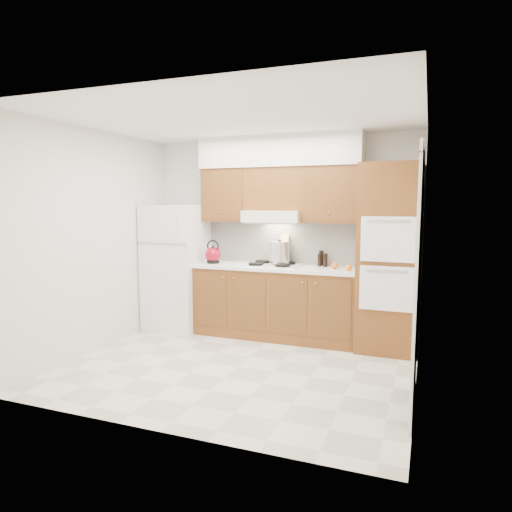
{
  "coord_description": "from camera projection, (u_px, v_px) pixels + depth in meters",
  "views": [
    {
      "loc": [
        1.86,
        -4.34,
        1.75
      ],
      "look_at": [
        0.04,
        0.45,
        1.15
      ],
      "focal_mm": 32.0,
      "sensor_mm": 36.0,
      "label": 1
    }
  ],
  "objects": [
    {
      "name": "floor",
      "position": [
        238.0,
        367.0,
        4.89
      ],
      "size": [
        3.6,
        3.6,
        0.0
      ],
      "primitive_type": "plane",
      "color": "beige",
      "rests_on": "ground"
    },
    {
      "name": "ceiling",
      "position": [
        237.0,
        118.0,
        4.59
      ],
      "size": [
        3.6,
        3.6,
        0.0
      ],
      "primitive_type": "plane",
      "color": "white",
      "rests_on": "wall_back"
    },
    {
      "name": "wall_back",
      "position": [
        281.0,
        236.0,
        6.13
      ],
      "size": [
        3.6,
        0.02,
        2.6
      ],
      "primitive_type": "cube",
      "color": "silver",
      "rests_on": "floor"
    },
    {
      "name": "wall_left",
      "position": [
        97.0,
        241.0,
        5.37
      ],
      "size": [
        0.02,
        3.0,
        2.6
      ],
      "primitive_type": "cube",
      "color": "silver",
      "rests_on": "floor"
    },
    {
      "name": "wall_right",
      "position": [
        421.0,
        253.0,
        4.1
      ],
      "size": [
        0.02,
        3.0,
        2.6
      ],
      "primitive_type": "cube",
      "color": "silver",
      "rests_on": "floor"
    },
    {
      "name": "fridge",
      "position": [
        177.0,
        267.0,
        6.34
      ],
      "size": [
        0.75,
        0.72,
        1.72
      ],
      "primitive_type": "cube",
      "color": "white",
      "rests_on": "floor"
    },
    {
      "name": "base_cabinets",
      "position": [
        275.0,
        303.0,
        5.94
      ],
      "size": [
        2.11,
        0.6,
        0.9
      ],
      "primitive_type": "cube",
      "color": "brown",
      "rests_on": "floor"
    },
    {
      "name": "countertop",
      "position": [
        275.0,
        267.0,
        5.88
      ],
      "size": [
        2.13,
        0.62,
        0.04
      ],
      "primitive_type": "cube",
      "color": "white",
      "rests_on": "base_cabinets"
    },
    {
      "name": "backsplash",
      "position": [
        282.0,
        242.0,
        6.12
      ],
      "size": [
        2.11,
        0.03,
        0.56
      ],
      "primitive_type": "cube",
      "color": "white",
      "rests_on": "countertop"
    },
    {
      "name": "oven_cabinet",
      "position": [
        389.0,
        258.0,
        5.34
      ],
      "size": [
        0.7,
        0.65,
        2.2
      ],
      "primitive_type": "cube",
      "color": "brown",
      "rests_on": "floor"
    },
    {
      "name": "upper_cab_left",
      "position": [
        227.0,
        195.0,
        6.16
      ],
      "size": [
        0.63,
        0.33,
        0.7
      ],
      "primitive_type": "cube",
      "color": "brown",
      "rests_on": "wall_back"
    },
    {
      "name": "upper_cab_right",
      "position": [
        332.0,
        195.0,
        5.66
      ],
      "size": [
        0.73,
        0.33,
        0.7
      ],
      "primitive_type": "cube",
      "color": "brown",
      "rests_on": "wall_back"
    },
    {
      "name": "range_hood",
      "position": [
        274.0,
        216.0,
        5.9
      ],
      "size": [
        0.75,
        0.45,
        0.15
      ],
      "primitive_type": "cube",
      "color": "silver",
      "rests_on": "wall_back"
    },
    {
      "name": "upper_cab_over_hood",
      "position": [
        276.0,
        189.0,
        5.91
      ],
      "size": [
        0.75,
        0.33,
        0.55
      ],
      "primitive_type": "cube",
      "color": "brown",
      "rests_on": "range_hood"
    },
    {
      "name": "soffit",
      "position": [
        279.0,
        152.0,
        5.83
      ],
      "size": [
        2.13,
        0.36,
        0.4
      ],
      "primitive_type": "cube",
      "color": "silver",
      "rests_on": "wall_back"
    },
    {
      "name": "cooktop",
      "position": [
        272.0,
        265.0,
        5.91
      ],
      "size": [
        0.74,
        0.5,
        0.01
      ],
      "primitive_type": "cube",
      "color": "white",
      "rests_on": "countertop"
    },
    {
      "name": "doorway",
      "position": [
        417.0,
        287.0,
        3.81
      ],
      "size": [
        0.02,
        0.9,
        2.1
      ],
      "primitive_type": "cube",
      "color": "black",
      "rests_on": "floor"
    },
    {
      "name": "wall_clock",
      "position": [
        424.0,
        162.0,
        4.52
      ],
      "size": [
        0.02,
        0.3,
        0.3
      ],
      "primitive_type": "cylinder",
      "rotation": [
        0.0,
        1.57,
        0.0
      ],
      "color": "#3F3833",
      "rests_on": "wall_right"
    },
    {
      "name": "kettle",
      "position": [
        213.0,
        255.0,
        6.11
      ],
      "size": [
        0.24,
        0.24,
        0.21
      ],
      "primitive_type": "sphere",
      "rotation": [
        0.0,
        0.0,
        0.16
      ],
      "color": "maroon",
      "rests_on": "countertop"
    },
    {
      "name": "cutting_board",
      "position": [
        279.0,
        248.0,
        6.11
      ],
      "size": [
        0.31,
        0.19,
        0.38
      ],
      "primitive_type": "cube",
      "rotation": [
        -0.21,
        0.0,
        -0.36
      ],
      "color": "tan",
      "rests_on": "countertop"
    },
    {
      "name": "stock_pot",
      "position": [
        280.0,
        253.0,
        5.9
      ],
      "size": [
        0.34,
        0.34,
        0.27
      ],
      "primitive_type": "cylinder",
      "rotation": [
        0.0,
        0.0,
        -0.39
      ],
      "color": "silver",
      "rests_on": "cooktop"
    },
    {
      "name": "condiment_a",
      "position": [
        321.0,
        258.0,
        5.92
      ],
      "size": [
        0.05,
        0.05,
        0.19
      ],
      "primitive_type": "cylinder",
      "rotation": [
        0.0,
        0.0,
        -0.0
      ],
      "color": "black",
      "rests_on": "countertop"
    },
    {
      "name": "condiment_b",
      "position": [
        320.0,
        260.0,
        5.82
      ],
      "size": [
        0.06,
        0.06,
        0.16
      ],
      "primitive_type": "cylinder",
      "rotation": [
        0.0,
        0.0,
        0.23
      ],
      "color": "black",
      "rests_on": "countertop"
    },
    {
      "name": "condiment_c",
      "position": [
        325.0,
        260.0,
        5.79
      ],
      "size": [
        0.07,
        0.07,
        0.17
      ],
      "primitive_type": "cylinder",
      "rotation": [
        0.0,
        0.0,
        -0.16
      ],
      "color": "black",
      "rests_on": "countertop"
    },
    {
      "name": "orange_near",
      "position": [
        349.0,
        268.0,
        5.44
      ],
      "size": [
        0.08,
        0.08,
        0.08
      ],
      "primitive_type": "sphere",
      "rotation": [
        0.0,
        0.0,
        0.01
      ],
      "color": "orange",
      "rests_on": "countertop"
    },
    {
      "name": "orange_far",
      "position": [
        335.0,
        266.0,
        5.6
      ],
      "size": [
        0.1,
        0.1,
        0.08
      ],
      "primitive_type": "sphere",
      "rotation": [
        0.0,
        0.0,
        -0.35
      ],
      "color": "orange",
      "rests_on": "countertop"
    }
  ]
}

